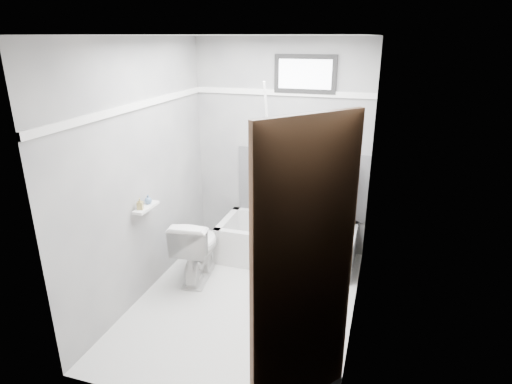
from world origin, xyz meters
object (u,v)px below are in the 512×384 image
at_px(toilet, 197,248).
at_px(door, 339,308).
at_px(bathtub, 287,243).
at_px(office_chair, 313,208).
at_px(soap_bottle_a, 140,204).
at_px(soap_bottle_b, 148,199).

bearing_deg(toilet, door, 128.23).
relative_size(bathtub, toilet, 2.16).
relative_size(bathtub, door, 0.75).
bearing_deg(office_chair, soap_bottle_a, -117.17).
bearing_deg(door, bathtub, 109.91).
xyz_separation_m(office_chair, soap_bottle_a, (-1.39, -1.15, 0.32)).
xyz_separation_m(bathtub, door, (0.80, -2.21, 0.79)).
xyz_separation_m(office_chair, door, (0.53, -2.26, 0.35)).
bearing_deg(soap_bottle_a, toilet, 55.29).
relative_size(office_chair, soap_bottle_b, 11.94).
bearing_deg(office_chair, soap_bottle_b, -120.78).
height_order(toilet, door, door).
xyz_separation_m(office_chair, soap_bottle_b, (-1.39, -1.01, 0.31)).
bearing_deg(door, soap_bottle_a, 149.98).
bearing_deg(door, office_chair, 103.23).
distance_m(door, soap_bottle_a, 2.22).
xyz_separation_m(bathtub, office_chair, (0.27, 0.05, 0.44)).
bearing_deg(soap_bottle_a, door, -30.02).
bearing_deg(door, toilet, 135.52).
bearing_deg(soap_bottle_b, toilet, 45.17).
distance_m(bathtub, soap_bottle_a, 1.74).
bearing_deg(toilet, bathtub, -148.66).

